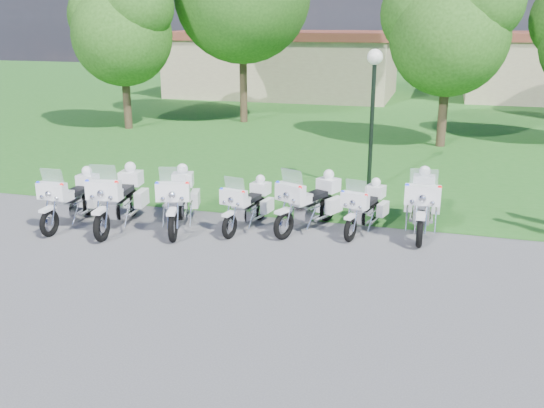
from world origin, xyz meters
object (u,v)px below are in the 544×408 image
(motorcycle_1, at_px, (119,197))
(motorcycle_2, at_px, (179,199))
(motorcycle_3, at_px, (248,204))
(lamp_post, at_px, (374,86))
(motorcycle_0, at_px, (72,198))
(motorcycle_5, at_px, (365,207))
(motorcycle_4, at_px, (310,201))
(motorcycle_6, at_px, (422,202))

(motorcycle_1, height_order, motorcycle_2, motorcycle_1)
(motorcycle_1, height_order, motorcycle_3, motorcycle_1)
(motorcycle_2, height_order, lamp_post, lamp_post)
(motorcycle_2, distance_m, motorcycle_3, 1.70)
(motorcycle_0, bearing_deg, motorcycle_5, -168.44)
(motorcycle_1, distance_m, motorcycle_5, 6.03)
(motorcycle_1, bearing_deg, motorcycle_0, -0.62)
(motorcycle_0, relative_size, motorcycle_2, 0.95)
(motorcycle_2, bearing_deg, motorcycle_0, -5.24)
(motorcycle_4, xyz_separation_m, motorcycle_5, (1.32, 0.20, -0.09))
(motorcycle_3, relative_size, motorcycle_4, 0.94)
(motorcycle_6, bearing_deg, motorcycle_3, 10.79)
(lamp_post, bearing_deg, motorcycle_0, -144.12)
(motorcycle_2, bearing_deg, lamp_post, -149.12)
(motorcycle_0, relative_size, motorcycle_4, 1.04)
(motorcycle_1, xyz_separation_m, lamp_post, (5.55, 4.77, 2.39))
(motorcycle_2, height_order, motorcycle_6, motorcycle_6)
(motorcycle_0, height_order, motorcycle_2, motorcycle_2)
(motorcycle_0, xyz_separation_m, motorcycle_2, (2.67, 0.51, 0.05))
(motorcycle_4, bearing_deg, motorcycle_0, 36.56)
(motorcycle_0, bearing_deg, lamp_post, -144.18)
(motorcycle_1, height_order, motorcycle_6, motorcycle_1)
(motorcycle_1, xyz_separation_m, motorcycle_6, (7.20, 1.64, -0.00))
(lamp_post, bearing_deg, motorcycle_4, -105.12)
(motorcycle_0, height_order, motorcycle_6, motorcycle_6)
(motorcycle_4, relative_size, motorcycle_6, 0.87)
(motorcycle_5, bearing_deg, motorcycle_4, 22.94)
(motorcycle_1, distance_m, lamp_post, 7.70)
(motorcycle_1, distance_m, motorcycle_6, 7.38)
(motorcycle_5, bearing_deg, motorcycle_3, 25.33)
(motorcycle_0, xyz_separation_m, motorcycle_5, (7.12, 1.46, -0.07))
(motorcycle_2, bearing_deg, motorcycle_6, 176.34)
(motorcycle_2, distance_m, motorcycle_6, 5.91)
(motorcycle_6, xyz_separation_m, lamp_post, (-1.65, 3.14, 2.39))
(motorcycle_2, height_order, motorcycle_5, motorcycle_2)
(motorcycle_6, bearing_deg, motorcycle_4, 9.96)
(motorcycle_2, relative_size, motorcycle_4, 1.10)
(motorcycle_1, xyz_separation_m, motorcycle_5, (5.88, 1.33, -0.14))
(motorcycle_0, distance_m, motorcycle_2, 2.72)
(motorcycle_5, bearing_deg, lamp_post, -70.36)
(motorcycle_2, height_order, motorcycle_3, motorcycle_2)
(motorcycle_3, bearing_deg, motorcycle_4, -156.00)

